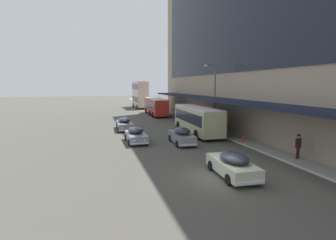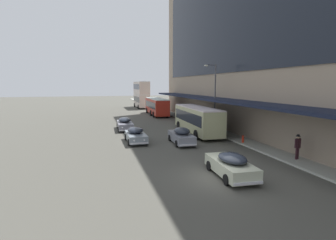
{
  "view_description": "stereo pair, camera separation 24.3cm",
  "coord_description": "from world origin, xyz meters",
  "px_view_note": "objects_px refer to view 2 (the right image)",
  "views": [
    {
      "loc": [
        -7.31,
        -13.86,
        5.64
      ],
      "look_at": [
        0.5,
        13.56,
        1.78
      ],
      "focal_mm": 28.0,
      "sensor_mm": 36.0,
      "label": 1
    },
    {
      "loc": [
        -7.08,
        -13.92,
        5.64
      ],
      "look_at": [
        0.5,
        13.56,
        1.78
      ],
      "focal_mm": 28.0,
      "sensor_mm": 36.0,
      "label": 2
    }
  ],
  "objects_px": {
    "transit_bus_kerbside_rear": "(197,118)",
    "sedan_oncoming_rear": "(125,124)",
    "sedan_second_near": "(136,135)",
    "street_lamp": "(214,93)",
    "fire_hydrant": "(243,139)",
    "sedan_far_back": "(181,136)",
    "transit_bus_kerbside_front": "(157,105)",
    "transit_bus_kerbside_far": "(141,94)",
    "pedestrian_at_kerb": "(298,146)",
    "sedan_second_mid": "(231,165)"
  },
  "relations": [
    {
      "from": "sedan_oncoming_rear",
      "to": "pedestrian_at_kerb",
      "type": "xyz_separation_m",
      "value": [
        10.82,
        -17.17,
        0.42
      ]
    },
    {
      "from": "sedan_far_back",
      "to": "transit_bus_kerbside_front",
      "type": "bearing_deg",
      "value": 82.7
    },
    {
      "from": "sedan_far_back",
      "to": "pedestrian_at_kerb",
      "type": "xyz_separation_m",
      "value": [
        6.44,
        -7.79,
        0.39
      ]
    },
    {
      "from": "transit_bus_kerbside_far",
      "to": "sedan_far_back",
      "type": "xyz_separation_m",
      "value": [
        -2.98,
        -40.09,
        -2.64
      ]
    },
    {
      "from": "transit_bus_kerbside_rear",
      "to": "transit_bus_kerbside_far",
      "type": "relative_size",
      "value": 1.09
    },
    {
      "from": "transit_bus_kerbside_rear",
      "to": "sedan_far_back",
      "type": "distance_m",
      "value": 5.77
    },
    {
      "from": "transit_bus_kerbside_front",
      "to": "sedan_far_back",
      "type": "xyz_separation_m",
      "value": [
        -3.08,
        -24.05,
        -0.99
      ]
    },
    {
      "from": "sedan_far_back",
      "to": "pedestrian_at_kerb",
      "type": "height_order",
      "value": "pedestrian_at_kerb"
    },
    {
      "from": "transit_bus_kerbside_rear",
      "to": "sedan_oncoming_rear",
      "type": "bearing_deg",
      "value": 148.16
    },
    {
      "from": "street_lamp",
      "to": "fire_hydrant",
      "type": "xyz_separation_m",
      "value": [
        0.02,
        -6.59,
        -4.15
      ]
    },
    {
      "from": "transit_bus_kerbside_far",
      "to": "transit_bus_kerbside_rear",
      "type": "bearing_deg",
      "value": -89.3
    },
    {
      "from": "street_lamp",
      "to": "sedan_oncoming_rear",
      "type": "bearing_deg",
      "value": 155.66
    },
    {
      "from": "transit_bus_kerbside_rear",
      "to": "sedan_oncoming_rear",
      "type": "relative_size",
      "value": 2.08
    },
    {
      "from": "sedan_second_near",
      "to": "street_lamp",
      "type": "bearing_deg",
      "value": 17.52
    },
    {
      "from": "sedan_second_near",
      "to": "transit_bus_kerbside_far",
      "type": "bearing_deg",
      "value": 79.48
    },
    {
      "from": "sedan_second_mid",
      "to": "fire_hydrant",
      "type": "distance_m",
      "value": 9.5
    },
    {
      "from": "sedan_second_near",
      "to": "pedestrian_at_kerb",
      "type": "bearing_deg",
      "value": -42.22
    },
    {
      "from": "street_lamp",
      "to": "sedan_second_mid",
      "type": "bearing_deg",
      "value": -111.04
    },
    {
      "from": "sedan_second_near",
      "to": "transit_bus_kerbside_rear",
      "type": "bearing_deg",
      "value": 20.01
    },
    {
      "from": "pedestrian_at_kerb",
      "to": "fire_hydrant",
      "type": "relative_size",
      "value": 2.65
    },
    {
      "from": "pedestrian_at_kerb",
      "to": "transit_bus_kerbside_front",
      "type": "bearing_deg",
      "value": 96.03
    },
    {
      "from": "sedan_far_back",
      "to": "sedan_second_near",
      "type": "distance_m",
      "value": 4.51
    },
    {
      "from": "sedan_far_back",
      "to": "sedan_oncoming_rear",
      "type": "xyz_separation_m",
      "value": [
        -4.38,
        9.38,
        -0.03
      ]
    },
    {
      "from": "sedan_second_near",
      "to": "fire_hydrant",
      "type": "height_order",
      "value": "sedan_second_near"
    },
    {
      "from": "transit_bus_kerbside_rear",
      "to": "pedestrian_at_kerb",
      "type": "relative_size",
      "value": 5.54
    },
    {
      "from": "pedestrian_at_kerb",
      "to": "street_lamp",
      "type": "bearing_deg",
      "value": 93.82
    },
    {
      "from": "sedan_far_back",
      "to": "sedan_oncoming_rear",
      "type": "bearing_deg",
      "value": 115.01
    },
    {
      "from": "transit_bus_kerbside_rear",
      "to": "street_lamp",
      "type": "height_order",
      "value": "street_lamp"
    },
    {
      "from": "pedestrian_at_kerb",
      "to": "fire_hydrant",
      "type": "height_order",
      "value": "pedestrian_at_kerb"
    },
    {
      "from": "sedan_far_back",
      "to": "sedan_oncoming_rear",
      "type": "distance_m",
      "value": 10.35
    },
    {
      "from": "transit_bus_kerbside_rear",
      "to": "transit_bus_kerbside_far",
      "type": "bearing_deg",
      "value": 90.7
    },
    {
      "from": "pedestrian_at_kerb",
      "to": "street_lamp",
      "type": "relative_size",
      "value": 0.24
    },
    {
      "from": "transit_bus_kerbside_far",
      "to": "pedestrian_at_kerb",
      "type": "relative_size",
      "value": 5.09
    },
    {
      "from": "transit_bus_kerbside_rear",
      "to": "sedan_far_back",
      "type": "height_order",
      "value": "transit_bus_kerbside_rear"
    },
    {
      "from": "sedan_second_near",
      "to": "street_lamp",
      "type": "distance_m",
      "value": 10.92
    },
    {
      "from": "transit_bus_kerbside_front",
      "to": "sedan_oncoming_rear",
      "type": "distance_m",
      "value": 16.49
    },
    {
      "from": "sedan_second_mid",
      "to": "street_lamp",
      "type": "relative_size",
      "value": 0.58
    },
    {
      "from": "fire_hydrant",
      "to": "sedan_far_back",
      "type": "bearing_deg",
      "value": 162.92
    },
    {
      "from": "transit_bus_kerbside_front",
      "to": "pedestrian_at_kerb",
      "type": "bearing_deg",
      "value": -83.97
    },
    {
      "from": "sedan_oncoming_rear",
      "to": "sedan_second_near",
      "type": "bearing_deg",
      "value": -88.14
    },
    {
      "from": "transit_bus_kerbside_front",
      "to": "transit_bus_kerbside_far",
      "type": "height_order",
      "value": "transit_bus_kerbside_far"
    },
    {
      "from": "sedan_oncoming_rear",
      "to": "sedan_second_mid",
      "type": "relative_size",
      "value": 1.08
    },
    {
      "from": "transit_bus_kerbside_far",
      "to": "sedan_second_near",
      "type": "height_order",
      "value": "transit_bus_kerbside_far"
    },
    {
      "from": "transit_bus_kerbside_far",
      "to": "fire_hydrant",
      "type": "xyz_separation_m",
      "value": [
        2.64,
        -41.81,
        -2.93
      ]
    },
    {
      "from": "transit_bus_kerbside_front",
      "to": "street_lamp",
      "type": "height_order",
      "value": "street_lamp"
    },
    {
      "from": "sedan_second_near",
      "to": "street_lamp",
      "type": "height_order",
      "value": "street_lamp"
    },
    {
      "from": "sedan_second_near",
      "to": "street_lamp",
      "type": "relative_size",
      "value": 0.56
    },
    {
      "from": "transit_bus_kerbside_front",
      "to": "transit_bus_kerbside_far",
      "type": "relative_size",
      "value": 1.19
    },
    {
      "from": "sedan_oncoming_rear",
      "to": "street_lamp",
      "type": "bearing_deg",
      "value": -24.34
    },
    {
      "from": "transit_bus_kerbside_rear",
      "to": "transit_bus_kerbside_far",
      "type": "height_order",
      "value": "transit_bus_kerbside_far"
    }
  ]
}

